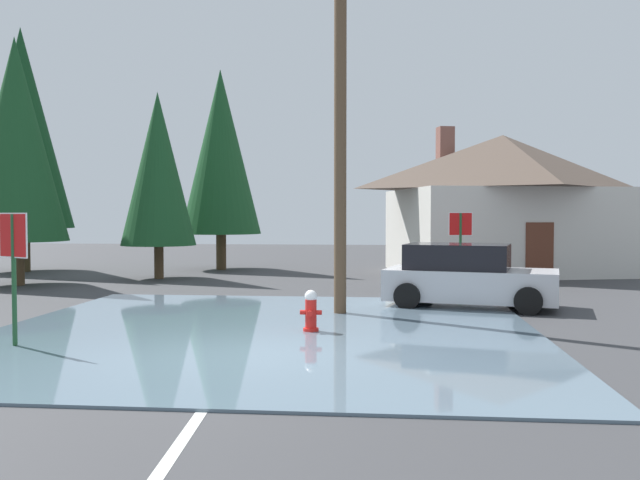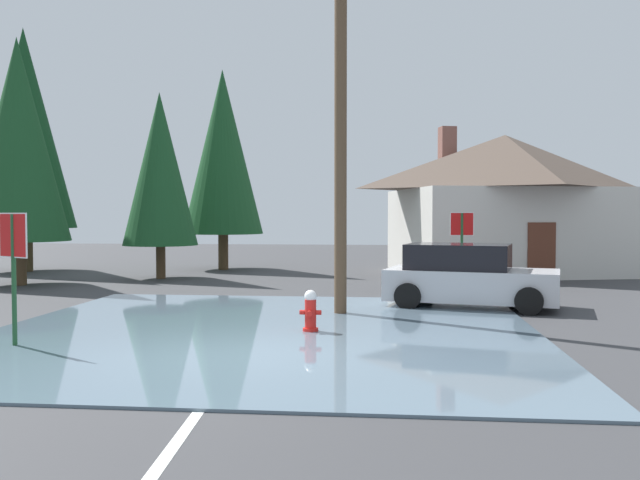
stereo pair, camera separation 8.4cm
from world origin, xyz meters
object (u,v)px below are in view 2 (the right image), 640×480
Objects in this scene: house at (504,201)px; stop_sign_far at (462,235)px; parked_car at (468,277)px; fire_hydrant at (310,312)px; pine_tree_far_center at (160,169)px; pine_tree_tall_left at (18,140)px; utility_pole at (341,92)px; stop_sign_near at (13,251)px; pine_tree_mid_left at (223,152)px; pine_tree_short_left at (25,129)px.

stop_sign_far is at bearing -108.96° from house.
parked_car is (-2.51, -10.17, -2.04)m from house.
fire_hydrant is 12.87m from pine_tree_far_center.
house is 17.55m from pine_tree_tall_left.
stop_sign_far is at bearing 86.67° from parked_car.
utility_pole is 6.89m from stop_sign_far.
stop_sign_near is at bearing -123.72° from house.
stop_sign_far is 11.86m from pine_tree_mid_left.
pine_tree_short_left is at bearing -166.83° from pine_tree_mid_left.
utility_pole is at bearing -26.72° from pine_tree_tall_left.
stop_sign_near is 2.77× the size of fire_hydrant.
utility_pole is 2.20× the size of parked_car.
pine_tree_mid_left reaches higher than house.
pine_tree_short_left is (-12.89, 12.87, 5.26)m from fire_hydrant.
stop_sign_near is at bearing -60.87° from pine_tree_tall_left.
utility_pole is 5.49m from parked_car.
utility_pole is 1.01× the size of pine_tree_short_left.
pine_tree_mid_left is at bearing 73.33° from pine_tree_far_center.
pine_tree_short_left reaches higher than parked_car.
pine_tree_short_left is (-16.51, 5.34, 4.01)m from stop_sign_far.
fire_hydrant is 16.19m from pine_tree_mid_left.
pine_tree_far_center reaches higher than fire_hydrant.
pine_tree_tall_left is (-10.31, 7.85, 4.25)m from fire_hydrant.
utility_pole is at bearing -115.14° from house.
stop_sign_near is 0.29× the size of pine_tree_tall_left.
utility_pole reaches higher than fire_hydrant.
stop_sign_far is 7.18m from house.
utility_pole is at bearing -122.44° from stop_sign_far.
pine_tree_mid_left is 7.80m from pine_tree_short_left.
house reaches higher than parked_car.
pine_tree_far_center is (-6.57, 10.51, 3.46)m from fire_hydrant.
pine_tree_far_center is (-10.19, 2.98, 2.21)m from stop_sign_far.
pine_tree_tall_left is 5.73m from pine_tree_short_left.
stop_sign_near is at bearing -82.18° from pine_tree_far_center.
stop_sign_near is 17.30m from pine_tree_short_left.
pine_tree_mid_left is (-5.73, 12.18, -0.20)m from utility_pole.
pine_tree_short_left reaches higher than pine_tree_mid_left.
stop_sign_far is 0.53× the size of parked_car.
pine_tree_far_center is at bearing 163.70° from stop_sign_far.
pine_tree_mid_left reaches higher than pine_tree_far_center.
pine_tree_short_left is (-8.03, 14.79, 4.01)m from stop_sign_near.
pine_tree_short_left reaches higher than pine_tree_far_center.
fire_hydrant is 18.96m from pine_tree_short_left.
house is 19.08m from pine_tree_short_left.
parked_car is at bearing -28.35° from pine_tree_short_left.
pine_tree_far_center reaches higher than stop_sign_far.
pine_tree_tall_left reaches higher than stop_sign_near.
pine_tree_mid_left is at bearing 129.64° from parked_car.
fire_hydrant is 0.09× the size of pine_tree_short_left.
pine_tree_far_center is (3.74, 2.66, -0.79)m from pine_tree_tall_left.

